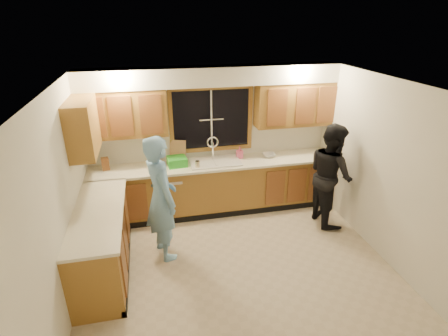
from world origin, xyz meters
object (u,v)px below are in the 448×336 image
(sink, at_px, (215,165))
(dishwasher, at_px, (167,194))
(man, at_px, (161,198))
(bowl, at_px, (269,155))
(soap_bottle, at_px, (240,152))
(stove, at_px, (97,270))
(woman, at_px, (330,174))
(knife_block, at_px, (105,164))
(dish_crate, at_px, (177,161))

(sink, xyz_separation_m, dishwasher, (-0.85, -0.01, -0.45))
(man, relative_size, bowl, 8.09)
(sink, relative_size, man, 0.47)
(sink, height_order, bowl, sink)
(soap_bottle, bearing_deg, stove, -139.53)
(stove, xyz_separation_m, woman, (3.57, 1.08, 0.40))
(dishwasher, relative_size, man, 0.45)
(woman, bearing_deg, stove, 105.39)
(man, distance_m, woman, 2.76)
(sink, relative_size, dishwasher, 1.05)
(knife_block, distance_m, dish_crate, 1.15)
(stove, xyz_separation_m, bowl, (2.79, 1.88, 0.50))
(knife_block, bearing_deg, dish_crate, -15.18)
(woman, distance_m, knife_block, 3.66)
(sink, relative_size, bowl, 3.81)
(soap_bottle, xyz_separation_m, bowl, (0.53, -0.05, -0.08))
(dishwasher, xyz_separation_m, soap_bottle, (1.31, 0.12, 0.62))
(man, distance_m, soap_bottle, 1.86)
(soap_bottle, height_order, bowl, soap_bottle)
(knife_block, xyz_separation_m, dish_crate, (1.15, -0.07, -0.03))
(dishwasher, height_order, man, man)
(woman, height_order, dish_crate, woman)
(knife_block, relative_size, bowl, 0.93)
(knife_block, bearing_deg, dishwasher, -17.73)
(stove, height_order, soap_bottle, soap_bottle)
(stove, distance_m, dish_crate, 2.24)
(knife_block, xyz_separation_m, soap_bottle, (2.25, 0.02, 0.00))
(stove, xyz_separation_m, knife_block, (0.01, 1.91, 0.57))
(sink, bearing_deg, dish_crate, 178.70)
(stove, distance_m, knife_block, 2.00)
(sink, height_order, soap_bottle, sink)
(stove, relative_size, woman, 0.53)
(man, height_order, knife_block, man)
(man, bearing_deg, woman, -101.03)
(stove, xyz_separation_m, man, (0.83, 0.75, 0.46))
(dish_crate, xyz_separation_m, soap_bottle, (1.10, 0.09, 0.03))
(dishwasher, bearing_deg, stove, -117.69)
(sink, xyz_separation_m, soap_bottle, (0.46, 0.10, 0.16))
(sink, relative_size, stove, 0.96)
(dishwasher, distance_m, bowl, 1.92)
(sink, height_order, man, man)
(woman, distance_m, dish_crate, 2.53)
(dishwasher, bearing_deg, dish_crate, 8.07)
(dishwasher, bearing_deg, knife_block, 173.80)
(dishwasher, xyz_separation_m, knife_block, (-0.94, 0.10, 0.61))
(dishwasher, xyz_separation_m, man, (-0.12, -1.06, 0.50))
(man, xyz_separation_m, knife_block, (-0.82, 1.16, 0.11))
(soap_bottle, relative_size, bowl, 0.94)
(dishwasher, distance_m, man, 1.18)
(man, height_order, bowl, man)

